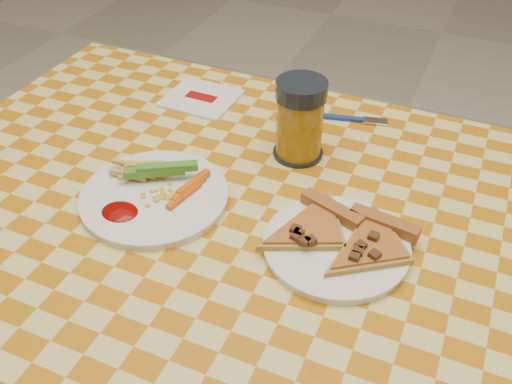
% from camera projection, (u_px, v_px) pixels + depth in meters
% --- Properties ---
extents(table, '(1.28, 0.88, 0.76)m').
position_uv_depth(table, '(259.00, 253.00, 0.95)').
color(table, silver).
rests_on(table, ground).
extents(plate_left, '(0.25, 0.25, 0.01)m').
position_uv_depth(plate_left, '(155.00, 198.00, 0.94)').
color(plate_left, white).
rests_on(plate_left, table).
extents(plate_right, '(0.25, 0.25, 0.01)m').
position_uv_depth(plate_right, '(336.00, 247.00, 0.85)').
color(plate_right, white).
rests_on(plate_right, table).
extents(fries_veggies, '(0.18, 0.17, 0.04)m').
position_uv_depth(fries_veggies, '(154.00, 183.00, 0.94)').
color(fries_veggies, '#EEAE4B').
rests_on(fries_veggies, plate_left).
extents(pizza_slices, '(0.27, 0.24, 0.02)m').
position_uv_depth(pizza_slices, '(343.00, 234.00, 0.85)').
color(pizza_slices, gold).
rests_on(pizza_slices, plate_right).
extents(drink_glass, '(0.09, 0.09, 0.15)m').
position_uv_depth(drink_glass, '(300.00, 120.00, 1.00)').
color(drink_glass, black).
rests_on(drink_glass, table).
extents(napkin, '(0.15, 0.14, 0.01)m').
position_uv_depth(napkin, '(201.00, 98.00, 1.20)').
color(napkin, white).
rests_on(napkin, table).
extents(fork, '(0.15, 0.05, 0.01)m').
position_uv_depth(fork, '(350.00, 119.00, 1.13)').
color(fork, navy).
rests_on(fork, table).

